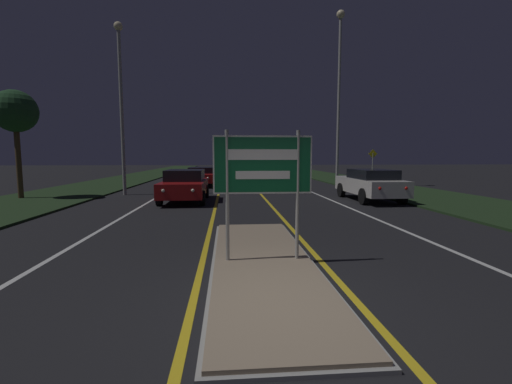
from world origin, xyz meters
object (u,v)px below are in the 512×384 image
streetlight_right_near (339,78)px  car_receding_0 (370,184)px  car_receding_1 (269,175)px  highway_sign (263,171)px  warning_sign (373,164)px  car_approaching_1 (201,176)px  car_approaching_0 (185,185)px  streetlight_left_near (121,93)px

streetlight_right_near → car_receding_0: size_ratio=2.43×
car_receding_1 → car_receding_0: bearing=-70.2°
highway_sign → streetlight_right_near: bearing=67.5°
warning_sign → car_approaching_1: bearing=170.0°
car_approaching_0 → warning_sign: (11.60, 6.35, 0.79)m
car_approaching_0 → car_approaching_1: 8.37m
highway_sign → car_receding_1: bearing=82.7°
car_approaching_1 → highway_sign: bearing=-82.1°
streetlight_right_near → car_approaching_1: streetlight_right_near is taller
streetlight_left_near → car_approaching_1: bearing=55.9°
car_receding_0 → streetlight_left_near: bearing=164.5°
streetlight_left_near → car_approaching_1: 8.01m
highway_sign → streetlight_right_near: 18.19m
car_approaching_1 → warning_sign: 11.68m
car_receding_0 → warning_sign: bearing=65.7°
streetlight_left_near → streetlight_right_near: 13.42m
car_receding_0 → streetlight_right_near: bearing=84.3°
highway_sign → car_receding_1: (2.42, 18.88, -1.07)m
car_receding_0 → car_approaching_0: (-8.55, 0.41, -0.03)m
streetlight_right_near → car_approaching_0: 13.03m
streetlight_left_near → warning_sign: bearing=12.7°
highway_sign → car_approaching_0: (-2.60, 9.47, -1.03)m
car_receding_0 → car_receding_1: car_receding_0 is taller
car_receding_1 → streetlight_right_near: bearing=-33.8°
highway_sign → warning_sign: bearing=60.4°
streetlight_right_near → warning_sign: streetlight_right_near is taller
streetlight_left_near → car_approaching_1: (3.67, 5.42, -4.63)m
car_receding_0 → car_approaching_1: 12.17m
streetlight_right_near → car_receding_0: streetlight_right_near is taller
streetlight_right_near → car_approaching_1: 11.32m
car_receding_0 → car_receding_1: size_ratio=0.97×
car_receding_0 → car_receding_1: 10.44m
warning_sign → car_approaching_0: bearing=-151.3°
highway_sign → warning_sign: (9.00, 15.82, -0.23)m
streetlight_left_near → car_receding_0: streetlight_left_near is taller
car_approaching_1 → streetlight_left_near: bearing=-124.1°
streetlight_right_near → car_receding_1: 8.21m
car_approaching_0 → streetlight_right_near: bearing=35.4°
car_receding_0 → car_approaching_1: bearing=133.8°
car_receding_0 → car_receding_1: (-3.53, 9.82, -0.07)m
car_receding_1 → warning_sign: 7.31m
car_approaching_1 → warning_sign: bearing=-10.0°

